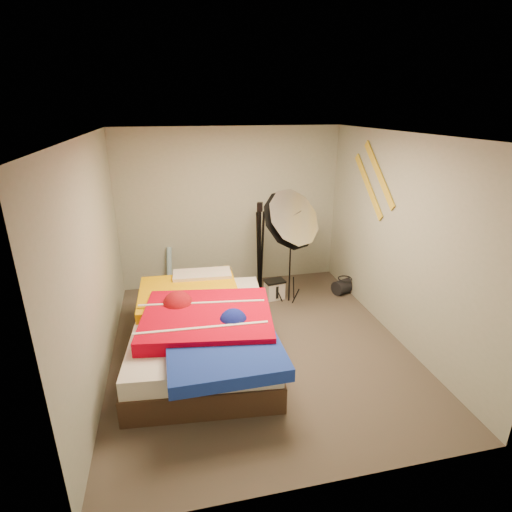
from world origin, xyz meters
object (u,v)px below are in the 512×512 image
object	(u,v)px
tote_bag	(221,284)
duffel_bag	(344,286)
camera_case	(274,290)
wrapping_roll	(169,269)
camera_tripod	(260,241)
photo_umbrella	(289,221)
bed	(204,330)

from	to	relation	value
tote_bag	duffel_bag	distance (m)	1.94
camera_case	wrapping_roll	bearing A→B (deg)	147.14
camera_case	camera_tripod	xyz separation A→B (m)	(-0.15, 0.35, 0.68)
wrapping_roll	duffel_bag	bearing A→B (deg)	-15.66
photo_umbrella	camera_tripod	xyz separation A→B (m)	(-0.26, 0.64, -0.48)
duffel_bag	bed	size ratio (longest dim) A/B	0.15
camera_tripod	duffel_bag	bearing A→B (deg)	-17.58
camera_tripod	wrapping_roll	bearing A→B (deg)	166.13
wrapping_roll	photo_umbrella	distance (m)	2.15
tote_bag	duffel_bag	size ratio (longest dim) A/B	1.00
duffel_bag	bed	distance (m)	2.62
tote_bag	camera_case	world-z (taller)	tote_bag
wrapping_roll	camera_case	size ratio (longest dim) A/B	2.51
tote_bag	camera_tripod	xyz separation A→B (m)	(0.63, 0.04, 0.64)
tote_bag	wrapping_roll	world-z (taller)	wrapping_roll
camera_case	tote_bag	bearing A→B (deg)	149.73
bed	camera_tripod	world-z (taller)	camera_tripod
wrapping_roll	bed	bearing A→B (deg)	-79.55
bed	tote_bag	bearing A→B (deg)	75.20
tote_bag	bed	size ratio (longest dim) A/B	0.15
camera_case	bed	world-z (taller)	bed
tote_bag	photo_umbrella	xyz separation A→B (m)	(0.89, -0.60, 1.12)
duffel_bag	photo_umbrella	distance (m)	1.58
wrapping_roll	photo_umbrella	bearing A→B (deg)	-30.61
duffel_bag	camera_case	bearing A→B (deg)	155.03
tote_bag	camera_case	xyz separation A→B (m)	(0.78, -0.31, -0.05)
camera_case	photo_umbrella	xyz separation A→B (m)	(0.11, -0.29, 1.17)
camera_case	camera_tripod	size ratio (longest dim) A/B	0.19
bed	photo_umbrella	world-z (taller)	photo_umbrella
duffel_bag	camera_tripod	size ratio (longest dim) A/B	0.26
wrapping_roll	photo_umbrella	size ratio (longest dim) A/B	0.38
wrapping_roll	duffel_bag	distance (m)	2.79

